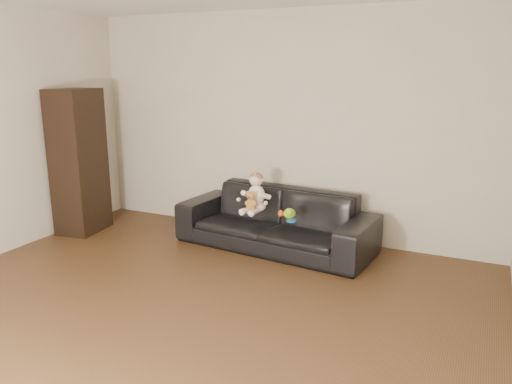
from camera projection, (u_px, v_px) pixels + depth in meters
The scene contains 10 objects.
floor at pixel (143, 341), 3.69m from camera, with size 5.50×5.50×0.00m, color #472E19.
wall_back at pixel (284, 126), 5.78m from camera, with size 5.00×5.00×0.00m, color #BAB09C.
sofa at pixel (275, 220), 5.54m from camera, with size 2.18×0.85×0.64m, color black.
cabinet at pixel (79, 162), 5.98m from camera, with size 0.43×0.59×1.72m, color black.
shelf_item at pixel (77, 130), 5.88m from camera, with size 0.18×0.25×0.28m, color silver.
baby at pixel (256, 195), 5.44m from camera, with size 0.32×0.38×0.44m.
teddy_bear at pixel (251, 201), 5.33m from camera, with size 0.12×0.12×0.21m.
toy_green at pixel (289, 213), 5.24m from camera, with size 0.13×0.15×0.11m, color #94D218.
toy_rattle at pixel (281, 214), 5.29m from camera, with size 0.06×0.06×0.06m, color #C84617.
toy_blue_disc at pixel (292, 221), 5.14m from camera, with size 0.11×0.11×0.02m, color blue.
Camera 1 is at (2.16, -2.64, 1.97)m, focal length 35.00 mm.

